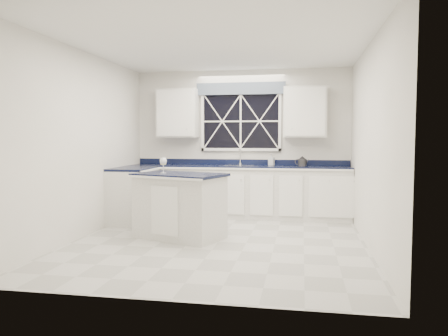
% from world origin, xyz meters
% --- Properties ---
extents(ground, '(4.50, 4.50, 0.00)m').
position_xyz_m(ground, '(0.00, 0.00, 0.00)').
color(ground, '#B6B6B1').
rests_on(ground, ground).
extents(back_wall, '(4.00, 0.10, 2.70)m').
position_xyz_m(back_wall, '(0.00, 2.25, 1.35)').
color(back_wall, silver).
rests_on(back_wall, ground).
extents(base_cabinets, '(3.99, 1.60, 0.90)m').
position_xyz_m(base_cabinets, '(-0.33, 1.78, 0.45)').
color(base_cabinets, white).
rests_on(base_cabinets, ground).
extents(countertop, '(3.98, 0.64, 0.04)m').
position_xyz_m(countertop, '(0.00, 1.95, 0.92)').
color(countertop, black).
rests_on(countertop, base_cabinets).
extents(dishwasher, '(0.60, 0.58, 0.82)m').
position_xyz_m(dishwasher, '(-1.10, 1.95, 0.41)').
color(dishwasher, black).
rests_on(dishwasher, ground).
extents(window, '(1.65, 0.09, 1.26)m').
position_xyz_m(window, '(0.00, 2.20, 1.83)').
color(window, black).
rests_on(window, ground).
extents(upper_cabinets, '(3.10, 0.34, 0.90)m').
position_xyz_m(upper_cabinets, '(0.00, 2.08, 1.90)').
color(upper_cabinets, white).
rests_on(upper_cabinets, ground).
extents(faucet, '(0.05, 0.20, 0.30)m').
position_xyz_m(faucet, '(0.00, 2.14, 1.10)').
color(faucet, silver).
rests_on(faucet, countertop).
extents(island, '(1.43, 1.13, 0.93)m').
position_xyz_m(island, '(-0.59, 0.15, 0.47)').
color(island, white).
rests_on(island, ground).
extents(rug, '(1.27, 0.92, 0.02)m').
position_xyz_m(rug, '(-0.72, 1.35, 0.01)').
color(rug, beige).
rests_on(rug, ground).
extents(kettle, '(0.25, 0.18, 0.18)m').
position_xyz_m(kettle, '(1.13, 2.05, 1.02)').
color(kettle, '#2E2E31').
rests_on(kettle, countertop).
extents(wine_glass, '(0.10, 0.10, 0.24)m').
position_xyz_m(wine_glass, '(-0.84, 0.15, 1.10)').
color(wine_glass, silver).
rests_on(wine_glass, island).
extents(soap_bottle, '(0.12, 0.12, 0.21)m').
position_xyz_m(soap_bottle, '(0.58, 2.17, 1.05)').
color(soap_bottle, silver).
rests_on(soap_bottle, countertop).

